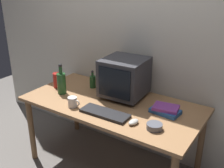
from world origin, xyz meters
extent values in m
plane|color=slate|center=(0.00, 0.00, 0.00)|extent=(6.00, 6.00, 0.00)
cube|color=silver|center=(0.00, 0.46, 1.25)|extent=(4.00, 0.08, 2.50)
cube|color=#9E7047|center=(0.00, 0.00, 0.69)|extent=(1.61, 0.79, 0.03)
cylinder|color=brown|center=(-0.74, -0.34, 0.34)|extent=(0.06, 0.06, 0.67)
cylinder|color=brown|center=(-0.74, 0.34, 0.34)|extent=(0.06, 0.06, 0.67)
cylinder|color=brown|center=(0.74, 0.34, 0.34)|extent=(0.06, 0.06, 0.67)
cube|color=#333338|center=(0.02, 0.17, 0.72)|extent=(0.29, 0.26, 0.03)
cube|color=#333338|center=(0.02, 0.17, 0.90)|extent=(0.40, 0.40, 0.34)
cube|color=black|center=(0.04, -0.02, 0.90)|extent=(0.31, 0.03, 0.27)
cube|color=black|center=(0.07, -0.22, 0.71)|extent=(0.42, 0.16, 0.02)
ellipsoid|color=beige|center=(0.35, -0.22, 0.72)|extent=(0.07, 0.11, 0.04)
cylinder|color=#1E4C23|center=(-0.51, -0.10, 0.80)|extent=(0.08, 0.08, 0.20)
cylinder|color=#1E4C23|center=(-0.51, -0.10, 0.94)|extent=(0.03, 0.03, 0.07)
sphere|color=#262626|center=(-0.51, -0.10, 0.98)|extent=(0.04, 0.04, 0.04)
cylinder|color=#1E4C23|center=(-0.35, 0.18, 0.76)|extent=(0.06, 0.06, 0.12)
cylinder|color=#1E4C23|center=(-0.35, 0.18, 0.84)|extent=(0.02, 0.02, 0.04)
sphere|color=#262626|center=(-0.35, 0.18, 0.87)|extent=(0.03, 0.03, 0.03)
cube|color=#28569E|center=(0.48, 0.08, 0.72)|extent=(0.25, 0.17, 0.03)
cube|color=#843893|center=(0.48, 0.09, 0.75)|extent=(0.23, 0.18, 0.03)
cylinder|color=white|center=(-0.24, -0.26, 0.75)|extent=(0.08, 0.08, 0.09)
torus|color=white|center=(-0.19, -0.26, 0.75)|extent=(0.06, 0.01, 0.06)
cylinder|color=#595B66|center=(0.51, -0.20, 0.72)|extent=(0.12, 0.12, 0.04)
cylinder|color=#A51E19|center=(-0.66, -0.01, 0.78)|extent=(0.09, 0.09, 0.15)
camera|label=1|loc=(1.22, -1.83, 1.79)|focal=43.53mm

